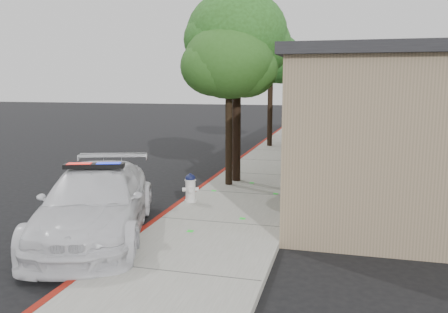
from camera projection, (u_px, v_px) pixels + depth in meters
ground at (157, 223)px, 11.38m from camera, size 120.00×120.00×0.00m
sidewalk at (245, 195)px, 13.84m from camera, size 3.20×60.00×0.15m
red_curb at (196, 192)px, 14.22m from camera, size 0.14×60.00×0.16m
clapboard_building at (403, 116)px, 17.98m from camera, size 7.30×20.89×4.24m
police_car at (96, 203)px, 10.24m from camera, size 3.85×5.84×1.69m
fire_hydrant at (190, 188)px, 12.74m from camera, size 0.46×0.40×0.81m
street_tree_near at (229, 64)px, 14.38m from camera, size 3.00×2.83×5.18m
street_tree_mid at (238, 38)px, 14.88m from camera, size 3.41×3.31×6.27m
street_tree_far at (271, 60)px, 23.35m from camera, size 3.30×3.10×5.87m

